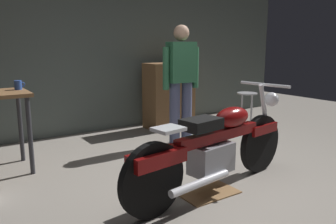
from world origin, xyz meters
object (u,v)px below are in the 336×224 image
object	(u,v)px
motorcycle	(216,146)
shop_stool	(247,101)
mug_blue_enamel	(18,85)
person_standing	(181,79)
wooden_dresser	(169,95)

from	to	relation	value
motorcycle	shop_stool	size ratio (longest dim) A/B	3.40
motorcycle	mug_blue_enamel	xyz separation A→B (m)	(-1.41, 1.79, 0.50)
person_standing	shop_stool	world-z (taller)	person_standing
shop_stool	motorcycle	bearing A→B (deg)	-143.39
mug_blue_enamel	shop_stool	bearing A→B (deg)	-5.85
motorcycle	mug_blue_enamel	distance (m)	2.33
motorcycle	mug_blue_enamel	bearing A→B (deg)	120.09
person_standing	wooden_dresser	size ratio (longest dim) A/B	1.52
shop_stool	wooden_dresser	bearing A→B (deg)	132.44
person_standing	wooden_dresser	xyz separation A→B (m)	(0.39, 0.88, -0.38)
motorcycle	person_standing	distance (m)	1.74
person_standing	wooden_dresser	bearing A→B (deg)	-108.41
motorcycle	mug_blue_enamel	size ratio (longest dim) A/B	18.70
motorcycle	shop_stool	bearing A→B (deg)	28.55
shop_stool	wooden_dresser	distance (m)	1.30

